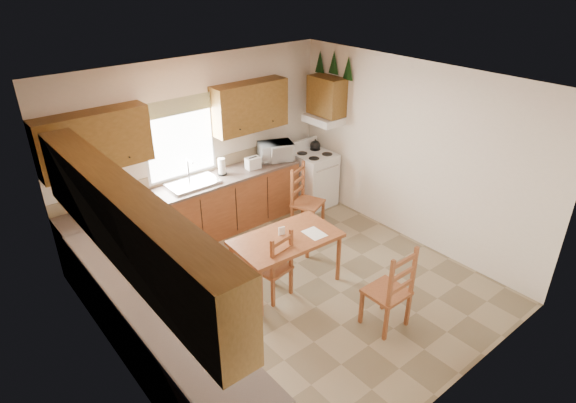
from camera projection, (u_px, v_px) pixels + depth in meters
floor at (294, 290)px, 6.36m from camera, size 4.50×4.50×0.00m
ceiling at (295, 87)px, 5.12m from camera, size 4.50×4.50×0.00m
wall_left at (110, 270)px, 4.47m from camera, size 4.50×4.50×0.00m
wall_right at (412, 154)px, 7.01m from camera, size 4.50×4.50×0.00m
wall_back at (198, 147)px, 7.28m from camera, size 4.50×4.50×0.00m
wall_front at (461, 290)px, 4.20m from camera, size 4.50×4.50×0.00m
lower_cab_back at (192, 215)px, 7.28m from camera, size 3.75×0.60×0.88m
lower_cab_left at (159, 338)px, 4.95m from camera, size 0.60×3.60×0.88m
counter_back at (189, 187)px, 7.07m from camera, size 3.75×0.63×0.04m
counter_left at (153, 303)px, 4.74m from camera, size 0.63×3.60×0.04m
backsplash at (179, 174)px, 7.22m from camera, size 3.75×0.01×0.18m
upper_cab_back_left at (94, 141)px, 6.06m from camera, size 1.41×0.33×0.75m
upper_cab_back_right at (250, 107)px, 7.42m from camera, size 1.25×0.33×0.75m
upper_cab_left at (125, 223)px, 4.22m from camera, size 0.33×3.60×0.75m
upper_cab_stove at (327, 96)px, 7.79m from camera, size 0.33×0.62×0.62m
range_hood at (324, 119)px, 7.94m from camera, size 0.44×0.62×0.12m
window_frame at (180, 139)px, 7.00m from camera, size 1.13×0.02×1.18m
window_pane at (180, 140)px, 6.99m from camera, size 1.05×0.01×1.10m
window_valance at (178, 106)px, 6.74m from camera, size 1.19×0.01×0.24m
sink_basin at (193, 183)px, 7.09m from camera, size 0.75×0.45×0.04m
pine_decal_a at (348, 68)px, 7.42m from camera, size 0.22×0.22×0.36m
pine_decal_b at (334, 62)px, 7.63m from camera, size 0.22×0.22×0.36m
pine_decal_c at (320, 62)px, 7.86m from camera, size 0.22×0.22×0.36m
stove at (314, 179)px, 8.37m from camera, size 0.62×0.64×0.92m
coffeemaker at (84, 209)px, 6.10m from camera, size 0.24×0.27×0.32m
paper_towel at (222, 167)px, 7.37m from camera, size 0.15×0.15×0.26m
toaster at (253, 163)px, 7.59m from camera, size 0.23×0.16×0.18m
microwave at (276, 151)px, 7.88m from camera, size 0.60×0.52×0.30m
dining_table at (286, 261)px, 6.31m from camera, size 1.41×0.85×0.73m
chair_near_left at (387, 287)px, 5.54m from camera, size 0.46×0.44×1.09m
chair_near_right at (272, 264)px, 6.06m from camera, size 0.46×0.44×0.96m
chair_far_left at (152, 241)px, 6.47m from camera, size 0.50×0.48×1.04m
chair_far_right at (308, 199)px, 7.54m from camera, size 0.57×0.56×1.06m
table_paper at (314, 233)px, 6.23m from camera, size 0.24×0.31×0.00m
table_card at (282, 231)px, 6.18m from camera, size 0.09×0.04×0.11m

